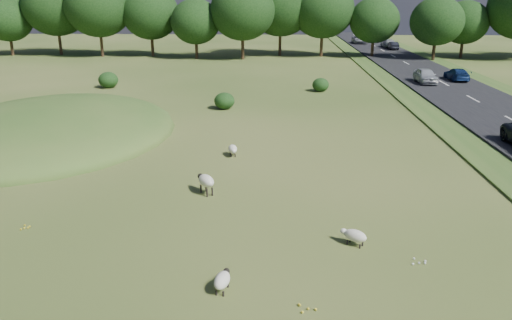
% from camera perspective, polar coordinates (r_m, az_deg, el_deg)
% --- Properties ---
extents(ground, '(160.00, 160.00, 0.00)m').
position_cam_1_polar(ground, '(40.65, -1.82, 5.81)').
color(ground, '#2C4A17').
rests_on(ground, ground).
extents(mound, '(16.00, 20.00, 4.00)m').
position_cam_1_polar(mound, '(36.07, -22.23, 2.80)').
color(mound, '#33561E').
rests_on(mound, ground).
extents(road, '(8.00, 150.00, 0.25)m').
position_cam_1_polar(road, '(53.10, 21.32, 7.68)').
color(road, black).
rests_on(road, ground).
extents(treeline, '(96.28, 14.66, 11.70)m').
position_cam_1_polar(treeline, '(75.15, -0.61, 16.63)').
color(treeline, black).
rests_on(treeline, ground).
extents(shrubs, '(22.71, 10.99, 1.58)m').
position_cam_1_polar(shrubs, '(47.30, -7.25, 8.35)').
color(shrubs, black).
rests_on(shrubs, ground).
extents(sheep_0, '(1.06, 0.89, 0.62)m').
position_cam_1_polar(sheep_0, '(18.95, 11.20, -8.46)').
color(sheep_0, beige).
rests_on(sheep_0, ground).
extents(sheep_1, '(1.08, 1.29, 0.94)m').
position_cam_1_polar(sheep_1, '(23.20, -5.75, -2.36)').
color(sheep_1, beige).
rests_on(sheep_1, ground).
extents(sheep_2, '(0.62, 1.10, 0.61)m').
position_cam_1_polar(sheep_2, '(16.01, -3.87, -13.50)').
color(sheep_2, beige).
rests_on(sheep_2, ground).
extents(sheep_4, '(0.65, 1.16, 0.65)m').
position_cam_1_polar(sheep_4, '(28.64, -2.68, 1.24)').
color(sheep_4, beige).
rests_on(sheep_4, ground).
extents(car_1, '(1.76, 4.37, 1.49)m').
position_cam_1_polar(car_1, '(54.45, 18.81, 9.12)').
color(car_1, '#B0B3B8').
rests_on(car_1, road).
extents(car_2, '(1.94, 4.76, 1.38)m').
position_cam_1_polar(car_2, '(90.81, 14.90, 12.78)').
color(car_2, '#B5B9BD').
rests_on(car_2, road).
extents(car_3, '(1.31, 3.75, 1.24)m').
position_cam_1_polar(car_3, '(87.31, 15.38, 12.49)').
color(car_3, black).
rests_on(car_3, road).
extents(car_5, '(2.47, 5.35, 1.49)m').
position_cam_1_polar(car_5, '(97.08, 11.78, 13.36)').
color(car_5, '#A9ABB1').
rests_on(car_5, road).
extents(car_7, '(1.73, 4.25, 1.23)m').
position_cam_1_polar(car_7, '(57.42, 21.98, 9.08)').
color(car_7, navy).
rests_on(car_7, road).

